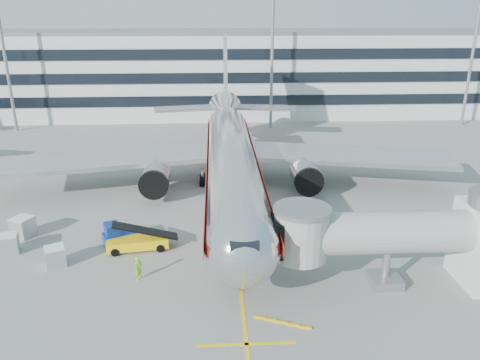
{
  "coord_description": "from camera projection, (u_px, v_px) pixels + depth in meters",
  "views": [
    {
      "loc": [
        -1.67,
        -36.99,
        18.72
      ],
      "look_at": [
        0.6,
        4.04,
        4.0
      ],
      "focal_mm": 35.0,
      "sensor_mm": 36.0,
      "label": 1
    }
  ],
  "objects": [
    {
      "name": "main_jet",
      "position": [
        231.0,
        154.0,
        50.76
      ],
      "size": [
        50.95,
        48.7,
        16.06
      ],
      "color": "silver",
      "rests_on": "ground"
    },
    {
      "name": "ramp_worker",
      "position": [
        138.0,
        268.0,
        34.58
      ],
      "size": [
        0.72,
        0.8,
        1.83
      ],
      "primitive_type": "imported",
      "rotation": [
        0.0,
        0.0,
        1.03
      ],
      "color": "#86EC18",
      "rests_on": "ground"
    },
    {
      "name": "light_mast_centre",
      "position": [
        272.0,
        38.0,
        76.05
      ],
      "size": [
        2.4,
        1.2,
        25.45
      ],
      "color": "gray",
      "rests_on": "ground"
    },
    {
      "name": "stop_bar",
      "position": [
        247.0,
        344.0,
        28.01
      ],
      "size": [
        6.0,
        0.25,
        0.01
      ],
      "primitive_type": "cube",
      "color": "yellow",
      "rests_on": "ground"
    },
    {
      "name": "cargo_container_left",
      "position": [
        23.0,
        227.0,
        41.36
      ],
      "size": [
        2.18,
        2.18,
        1.75
      ],
      "color": "#B5B8BD",
      "rests_on": "ground"
    },
    {
      "name": "terminal",
      "position": [
        222.0,
        71.0,
        93.01
      ],
      "size": [
        150.0,
        24.25,
        15.6
      ],
      "color": "silver",
      "rests_on": "ground"
    },
    {
      "name": "cargo_container_right",
      "position": [
        9.0,
        244.0,
        38.48
      ],
      "size": [
        1.84,
        1.84,
        1.58
      ],
      "color": "#B5B8BD",
      "rests_on": "ground"
    },
    {
      "name": "baggage_tug",
      "position": [
        117.0,
        235.0,
        39.8
      ],
      "size": [
        3.08,
        2.56,
        2.02
      ],
      "color": "navy",
      "rests_on": "ground"
    },
    {
      "name": "ground",
      "position": [
        236.0,
        238.0,
        41.17
      ],
      "size": [
        180.0,
        180.0,
        0.0
      ],
      "primitive_type": "plane",
      "color": "gray",
      "rests_on": "ground"
    },
    {
      "name": "jet_bridge",
      "position": [
        413.0,
        236.0,
        32.98
      ],
      "size": [
        17.8,
        4.5,
        7.0
      ],
      "color": "silver",
      "rests_on": "ground"
    },
    {
      "name": "belt_loader",
      "position": [
        138.0,
        241.0,
        39.03
      ],
      "size": [
        5.4,
        2.49,
        2.53
      ],
      "color": "yellow",
      "rests_on": "ground"
    },
    {
      "name": "lead_in_line",
      "position": [
        231.0,
        196.0,
        50.57
      ],
      "size": [
        0.25,
        70.0,
        0.01
      ],
      "primitive_type": "cube",
      "color": "yellow",
      "rests_on": "ground"
    },
    {
      "name": "light_mast_east",
      "position": [
        475.0,
        37.0,
        77.81
      ],
      "size": [
        2.4,
        1.2,
        25.45
      ],
      "color": "gray",
      "rests_on": "ground"
    },
    {
      "name": "light_mast_west",
      "position": [
        2.0,
        39.0,
        73.81
      ],
      "size": [
        2.4,
        1.2,
        25.45
      ],
      "color": "gray",
      "rests_on": "ground"
    },
    {
      "name": "cargo_container_front",
      "position": [
        55.0,
        256.0,
        36.52
      ],
      "size": [
        1.91,
        1.91,
        1.55
      ],
      "color": "#B5B8BD",
      "rests_on": "ground"
    }
  ]
}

